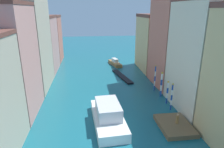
{
  "coord_description": "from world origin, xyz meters",
  "views": [
    {
      "loc": [
        -2.77,
        -16.04,
        14.91
      ],
      "look_at": [
        2.3,
        24.79,
        1.5
      ],
      "focal_mm": 31.89,
      "sensor_mm": 36.0,
      "label": 1
    }
  ],
  "objects_px": {
    "mooring_pole_0": "(172,97)",
    "vaporetto_white": "(108,115)",
    "waterfront_dock": "(175,125)",
    "person_on_dock": "(177,119)",
    "gondola_black": "(122,76)",
    "mooring_pole_1": "(167,92)",
    "motorboat_0": "(115,63)",
    "mooring_pole_2": "(161,84)",
    "mooring_pole_3": "(155,78)"
  },
  "relations": [
    {
      "from": "vaporetto_white",
      "to": "person_on_dock",
      "type": "bearing_deg",
      "value": -13.35
    },
    {
      "from": "mooring_pole_3",
      "to": "vaporetto_white",
      "type": "distance_m",
      "value": 14.56
    },
    {
      "from": "waterfront_dock",
      "to": "mooring_pole_2",
      "type": "xyz_separation_m",
      "value": [
        1.69,
        9.88,
        2.04
      ]
    },
    {
      "from": "person_on_dock",
      "to": "mooring_pole_2",
      "type": "distance_m",
      "value": 9.98
    },
    {
      "from": "mooring_pole_0",
      "to": "vaporetto_white",
      "type": "bearing_deg",
      "value": -165.61
    },
    {
      "from": "waterfront_dock",
      "to": "vaporetto_white",
      "type": "distance_m",
      "value": 8.93
    },
    {
      "from": "mooring_pole_1",
      "to": "vaporetto_white",
      "type": "distance_m",
      "value": 11.4
    },
    {
      "from": "person_on_dock",
      "to": "gondola_black",
      "type": "height_order",
      "value": "person_on_dock"
    },
    {
      "from": "mooring_pole_1",
      "to": "waterfront_dock",
      "type": "bearing_deg",
      "value": -103.42
    },
    {
      "from": "mooring_pole_2",
      "to": "gondola_black",
      "type": "relative_size",
      "value": 0.44
    },
    {
      "from": "mooring_pole_1",
      "to": "vaporetto_white",
      "type": "relative_size",
      "value": 0.39
    },
    {
      "from": "waterfront_dock",
      "to": "vaporetto_white",
      "type": "xyz_separation_m",
      "value": [
        -8.62,
        2.17,
        0.88
      ]
    },
    {
      "from": "mooring_pole_2",
      "to": "gondola_black",
      "type": "xyz_separation_m",
      "value": [
        -5.08,
        11.37,
        -2.16
      ]
    },
    {
      "from": "mooring_pole_2",
      "to": "mooring_pole_3",
      "type": "height_order",
      "value": "mooring_pole_3"
    },
    {
      "from": "motorboat_0",
      "to": "mooring_pole_0",
      "type": "bearing_deg",
      "value": -79.58
    },
    {
      "from": "mooring_pole_1",
      "to": "mooring_pole_3",
      "type": "relative_size",
      "value": 0.78
    },
    {
      "from": "mooring_pole_2",
      "to": "vaporetto_white",
      "type": "height_order",
      "value": "mooring_pole_2"
    },
    {
      "from": "person_on_dock",
      "to": "gondola_black",
      "type": "bearing_deg",
      "value": 99.88
    },
    {
      "from": "mooring_pole_0",
      "to": "vaporetto_white",
      "type": "height_order",
      "value": "mooring_pole_0"
    },
    {
      "from": "mooring_pole_2",
      "to": "waterfront_dock",
      "type": "bearing_deg",
      "value": -99.72
    },
    {
      "from": "mooring_pole_0",
      "to": "gondola_black",
      "type": "relative_size",
      "value": 0.43
    },
    {
      "from": "mooring_pole_0",
      "to": "mooring_pole_3",
      "type": "bearing_deg",
      "value": 89.93
    },
    {
      "from": "mooring_pole_1",
      "to": "motorboat_0",
      "type": "distance_m",
      "value": 25.43
    },
    {
      "from": "waterfront_dock",
      "to": "mooring_pole_0",
      "type": "relative_size",
      "value": 1.25
    },
    {
      "from": "mooring_pole_1",
      "to": "mooring_pole_2",
      "type": "bearing_deg",
      "value": 89.65
    },
    {
      "from": "person_on_dock",
      "to": "mooring_pole_3",
      "type": "distance_m",
      "value": 12.68
    },
    {
      "from": "mooring_pole_2",
      "to": "motorboat_0",
      "type": "bearing_deg",
      "value": 103.45
    },
    {
      "from": "vaporetto_white",
      "to": "motorboat_0",
      "type": "relative_size",
      "value": 1.45
    },
    {
      "from": "vaporetto_white",
      "to": "mooring_pole_1",
      "type": "bearing_deg",
      "value": 25.2
    },
    {
      "from": "person_on_dock",
      "to": "mooring_pole_3",
      "type": "bearing_deg",
      "value": 84.86
    },
    {
      "from": "waterfront_dock",
      "to": "mooring_pole_1",
      "type": "height_order",
      "value": "mooring_pole_1"
    },
    {
      "from": "mooring_pole_2",
      "to": "mooring_pole_1",
      "type": "bearing_deg",
      "value": -90.35
    },
    {
      "from": "waterfront_dock",
      "to": "mooring_pole_0",
      "type": "xyz_separation_m",
      "value": [
        1.42,
        4.75,
        1.95
      ]
    },
    {
      "from": "waterfront_dock",
      "to": "vaporetto_white",
      "type": "height_order",
      "value": "vaporetto_white"
    },
    {
      "from": "mooring_pole_1",
      "to": "mooring_pole_3",
      "type": "bearing_deg",
      "value": 92.47
    },
    {
      "from": "mooring_pole_3",
      "to": "motorboat_0",
      "type": "distance_m",
      "value": 19.97
    },
    {
      "from": "vaporetto_white",
      "to": "motorboat_0",
      "type": "xyz_separation_m",
      "value": [
        5.05,
        29.69,
        -0.56
      ]
    },
    {
      "from": "gondola_black",
      "to": "motorboat_0",
      "type": "height_order",
      "value": "motorboat_0"
    },
    {
      "from": "mooring_pole_0",
      "to": "mooring_pole_1",
      "type": "height_order",
      "value": "mooring_pole_0"
    },
    {
      "from": "mooring_pole_3",
      "to": "gondola_black",
      "type": "relative_size",
      "value": 0.49
    },
    {
      "from": "mooring_pole_3",
      "to": "motorboat_0",
      "type": "relative_size",
      "value": 0.73
    },
    {
      "from": "person_on_dock",
      "to": "mooring_pole_1",
      "type": "height_order",
      "value": "mooring_pole_1"
    },
    {
      "from": "mooring_pole_0",
      "to": "vaporetto_white",
      "type": "xyz_separation_m",
      "value": [
        -10.04,
        -2.58,
        -1.07
      ]
    },
    {
      "from": "mooring_pole_0",
      "to": "motorboat_0",
      "type": "height_order",
      "value": "mooring_pole_0"
    },
    {
      "from": "waterfront_dock",
      "to": "motorboat_0",
      "type": "relative_size",
      "value": 0.79
    },
    {
      "from": "mooring_pole_0",
      "to": "mooring_pole_3",
      "type": "distance_m",
      "value": 7.88
    },
    {
      "from": "person_on_dock",
      "to": "mooring_pole_0",
      "type": "xyz_separation_m",
      "value": [
        1.12,
        4.69,
        1.01
      ]
    },
    {
      "from": "waterfront_dock",
      "to": "person_on_dock",
      "type": "distance_m",
      "value": 0.99
    },
    {
      "from": "person_on_dock",
      "to": "motorboat_0",
      "type": "relative_size",
      "value": 0.2
    },
    {
      "from": "mooring_pole_2",
      "to": "person_on_dock",
      "type": "bearing_deg",
      "value": -98.05
    }
  ]
}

